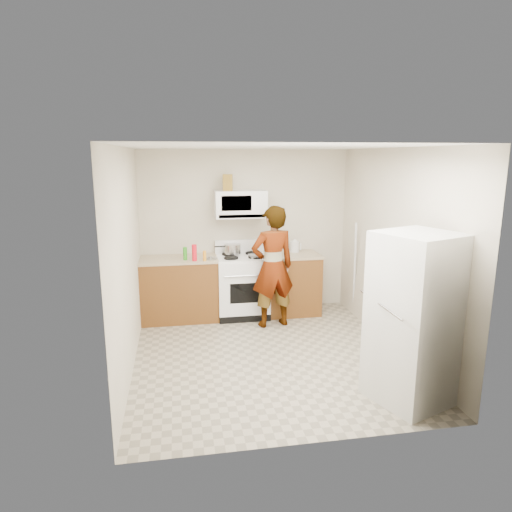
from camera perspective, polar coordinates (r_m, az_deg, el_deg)
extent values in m
plane|color=gray|center=(5.76, 1.45, -12.25)|extent=(3.60, 3.60, 0.00)
cube|color=beige|center=(7.09, -1.35, 3.07)|extent=(3.20, 0.02, 2.50)
cube|color=beige|center=(5.88, 16.90, 0.57)|extent=(0.02, 3.60, 2.50)
cube|color=brown|center=(6.90, -9.53, -4.19)|extent=(1.12, 0.62, 0.90)
cube|color=tan|center=(6.78, -9.67, -0.40)|extent=(1.14, 0.64, 0.03)
cube|color=brown|center=(7.11, 4.48, -3.55)|extent=(0.80, 0.62, 0.90)
cube|color=tan|center=(7.00, 4.55, 0.13)|extent=(0.82, 0.64, 0.03)
cube|color=white|center=(6.95, -1.74, -3.90)|extent=(0.76, 0.65, 0.90)
cube|color=white|center=(6.83, -1.77, -0.16)|extent=(0.76, 0.62, 0.03)
cube|color=white|center=(7.09, -2.10, 1.25)|extent=(0.76, 0.08, 0.20)
cube|color=white|center=(6.84, -1.98, 6.52)|extent=(0.76, 0.38, 0.40)
imported|color=tan|center=(6.44, 2.10, -1.37)|extent=(0.70, 0.52, 1.74)
cube|color=white|center=(4.74, 19.17, -7.41)|extent=(0.90, 0.90, 1.70)
cylinder|color=silver|center=(7.12, 4.85, 1.18)|extent=(0.15, 0.15, 0.17)
cube|color=brown|center=(6.75, -3.55, 9.15)|extent=(0.16, 0.16, 0.24)
cylinder|color=#AFAFB3|center=(6.91, -2.96, 0.88)|extent=(0.31, 0.31, 0.14)
cube|color=white|center=(6.73, 0.21, 0.00)|extent=(0.28, 0.21, 0.05)
cylinder|color=red|center=(6.55, -7.71, 0.41)|extent=(0.09, 0.09, 0.23)
cylinder|color=orange|center=(6.54, -6.45, 0.03)|extent=(0.06, 0.06, 0.15)
cylinder|color=#278E19|center=(6.62, -8.85, 0.31)|extent=(0.06, 0.06, 0.19)
cylinder|color=silver|center=(6.68, -5.75, -0.29)|extent=(0.26, 0.26, 0.01)
cylinder|color=silver|center=(7.01, 12.24, -1.61)|extent=(0.17, 0.30, 1.45)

